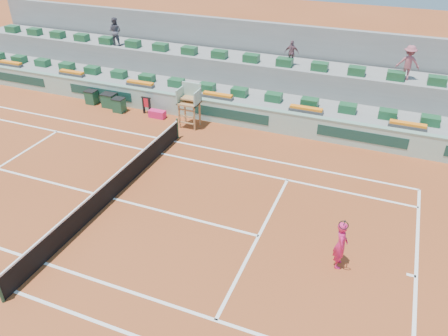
{
  "coord_description": "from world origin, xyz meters",
  "views": [
    {
      "loc": [
        9.88,
        -12.06,
        10.65
      ],
      "look_at": [
        4.0,
        2.5,
        1.0
      ],
      "focal_mm": 35.0,
      "sensor_mm": 36.0,
      "label": 1
    }
  ],
  "objects_px": {
    "player_bag": "(157,114)",
    "umpire_chair": "(190,100)",
    "tennis_player": "(341,244)",
    "drink_cooler_a": "(119,105)"
  },
  "relations": [
    {
      "from": "umpire_chair",
      "to": "tennis_player",
      "type": "distance_m",
      "value": 12.27
    },
    {
      "from": "drink_cooler_a",
      "to": "tennis_player",
      "type": "relative_size",
      "value": 0.37
    },
    {
      "from": "tennis_player",
      "to": "player_bag",
      "type": "bearing_deg",
      "value": 144.92
    },
    {
      "from": "player_bag",
      "to": "umpire_chair",
      "type": "relative_size",
      "value": 0.4
    },
    {
      "from": "umpire_chair",
      "to": "tennis_player",
      "type": "xyz_separation_m",
      "value": [
        9.36,
        -7.91,
        -0.63
      ]
    },
    {
      "from": "player_bag",
      "to": "umpire_chair",
      "type": "distance_m",
      "value": 2.61
    },
    {
      "from": "drink_cooler_a",
      "to": "tennis_player",
      "type": "xyz_separation_m",
      "value": [
        14.06,
        -8.03,
        0.49
      ]
    },
    {
      "from": "tennis_player",
      "to": "umpire_chair",
      "type": "bearing_deg",
      "value": 139.81
    },
    {
      "from": "umpire_chair",
      "to": "drink_cooler_a",
      "type": "relative_size",
      "value": 2.86
    },
    {
      "from": "player_bag",
      "to": "drink_cooler_a",
      "type": "relative_size",
      "value": 1.15
    }
  ]
}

